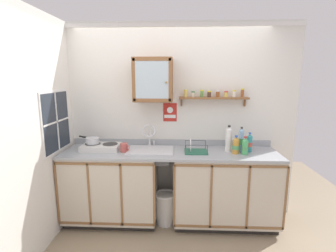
# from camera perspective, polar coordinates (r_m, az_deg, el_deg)

# --- Properties ---
(floor) EXTENTS (5.72, 5.72, 0.00)m
(floor) POSITION_cam_1_polar(r_m,az_deg,el_deg) (3.28, 0.20, -23.97)
(floor) COLOR gray
(floor) RESTS_ON ground
(back_wall) EXTENTS (3.32, 0.07, 2.58)m
(back_wall) POSITION_cam_1_polar(r_m,az_deg,el_deg) (3.43, 0.71, 1.26)
(back_wall) COLOR silver
(back_wall) RESTS_ON ground
(side_wall_left) EXTENTS (0.05, 3.47, 2.58)m
(side_wall_left) POSITION_cam_1_polar(r_m,az_deg,el_deg) (2.90, -28.53, -2.09)
(side_wall_left) COLOR silver
(side_wall_left) RESTS_ON ground
(lower_cabinet_run) EXTENTS (1.19, 0.62, 0.93)m
(lower_cabinet_run) POSITION_cam_1_polar(r_m,az_deg,el_deg) (3.47, -12.51, -13.23)
(lower_cabinet_run) COLOR black
(lower_cabinet_run) RESTS_ON ground
(lower_cabinet_run_right) EXTENTS (1.31, 0.62, 0.93)m
(lower_cabinet_run_right) POSITION_cam_1_polar(r_m,az_deg,el_deg) (3.41, 12.69, -13.69)
(lower_cabinet_run_right) COLOR black
(lower_cabinet_run_right) RESTS_ON ground
(countertop) EXTENTS (2.68, 0.65, 0.03)m
(countertop) POSITION_cam_1_polar(r_m,az_deg,el_deg) (3.19, 0.49, -6.01)
(countertop) COLOR #9EA3A8
(countertop) RESTS_ON lower_cabinet_run
(backsplash) EXTENTS (2.68, 0.02, 0.08)m
(backsplash) POSITION_cam_1_polar(r_m,az_deg,el_deg) (3.46, 0.68, -3.68)
(backsplash) COLOR #9EA3A8
(backsplash) RESTS_ON countertop
(sink) EXTENTS (0.58, 0.46, 0.45)m
(sink) POSITION_cam_1_polar(r_m,az_deg,el_deg) (3.25, -3.99, -5.97)
(sink) COLOR silver
(sink) RESTS_ON countertop
(hot_plate_stove) EXTENTS (0.47, 0.30, 0.08)m
(hot_plate_stove) POSITION_cam_1_polar(r_m,az_deg,el_deg) (3.35, -14.90, -4.62)
(hot_plate_stove) COLOR silver
(hot_plate_stove) RESTS_ON countertop
(saucepan) EXTENTS (0.31, 0.22, 0.08)m
(saucepan) POSITION_cam_1_polar(r_m,az_deg,el_deg) (3.38, -16.76, -3.09)
(saucepan) COLOR silver
(saucepan) RESTS_ON hot_plate_stove
(bottle_opaque_white_0) EXTENTS (0.08, 0.08, 0.33)m
(bottle_opaque_white_0) POSITION_cam_1_polar(r_m,az_deg,el_deg) (3.24, 13.56, -2.92)
(bottle_opaque_white_0) COLOR white
(bottle_opaque_white_0) RESTS_ON countertop
(bottle_detergent_teal_1) EXTENTS (0.07, 0.07, 0.25)m
(bottle_detergent_teal_1) POSITION_cam_1_polar(r_m,az_deg,el_deg) (3.30, 17.93, -3.70)
(bottle_detergent_teal_1) COLOR teal
(bottle_detergent_teal_1) RESTS_ON countertop
(bottle_juice_amber_2) EXTENTS (0.08, 0.08, 0.23)m
(bottle_juice_amber_2) POSITION_cam_1_polar(r_m,az_deg,el_deg) (3.17, 15.09, -4.31)
(bottle_juice_amber_2) COLOR gold
(bottle_juice_amber_2) RESTS_ON countertop
(bottle_water_blue_3) EXTENTS (0.06, 0.06, 0.32)m
(bottle_water_blue_3) POSITION_cam_1_polar(r_m,az_deg,el_deg) (3.26, 16.20, -3.13)
(bottle_water_blue_3) COLOR #8CB7E0
(bottle_water_blue_3) RESTS_ON countertop
(bottle_soda_green_4) EXTENTS (0.08, 0.08, 0.22)m
(bottle_soda_green_4) POSITION_cam_1_polar(r_m,az_deg,el_deg) (3.18, 17.03, -4.44)
(bottle_soda_green_4) COLOR #4CB266
(bottle_soda_green_4) RESTS_ON countertop
(dish_rack) EXTENTS (0.28, 0.25, 0.17)m
(dish_rack) POSITION_cam_1_polar(r_m,az_deg,el_deg) (3.16, 6.09, -5.42)
(dish_rack) COLOR #26664C
(dish_rack) RESTS_ON countertop
(mug) EXTENTS (0.13, 0.09, 0.11)m
(mug) POSITION_cam_1_polar(r_m,az_deg,el_deg) (3.20, -9.88, -4.82)
(mug) COLOR #B24C47
(mug) RESTS_ON countertop
(wall_cabinet) EXTENTS (0.49, 0.35, 0.54)m
(wall_cabinet) POSITION_cam_1_polar(r_m,az_deg,el_deg) (3.21, -3.35, 10.40)
(wall_cabinet) COLOR brown
(spice_shelf) EXTENTS (0.89, 0.14, 0.23)m
(spice_shelf) POSITION_cam_1_polar(r_m,az_deg,el_deg) (3.32, 10.38, 6.52)
(spice_shelf) COLOR brown
(warning_sign) EXTENTS (0.18, 0.01, 0.25)m
(warning_sign) POSITION_cam_1_polar(r_m,az_deg,el_deg) (3.38, 0.45, 3.10)
(warning_sign) COLOR #B2261E
(window) EXTENTS (0.03, 0.66, 0.73)m
(window) POSITION_cam_1_polar(r_m,az_deg,el_deg) (3.28, -24.02, 0.93)
(window) COLOR #262D38
(trash_bin) EXTENTS (0.28, 0.28, 0.41)m
(trash_bin) POSITION_cam_1_polar(r_m,az_deg,el_deg) (3.44, -0.58, -17.94)
(trash_bin) COLOR silver
(trash_bin) RESTS_ON ground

